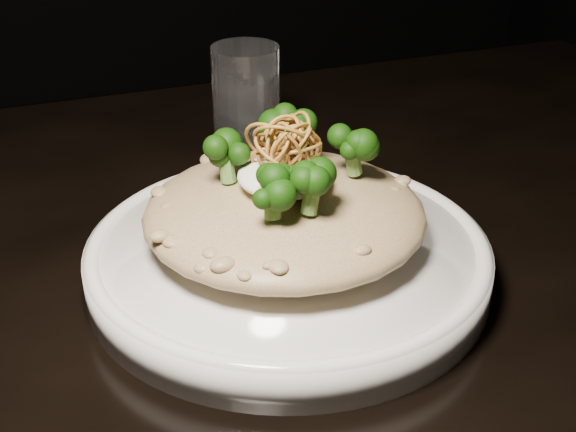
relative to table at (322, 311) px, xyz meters
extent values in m
cube|color=black|center=(0.00, 0.00, 0.06)|extent=(1.10, 0.80, 0.04)
cylinder|color=black|center=(0.48, 0.33, -0.31)|extent=(0.05, 0.05, 0.71)
cylinder|color=white|center=(-0.05, -0.06, 0.10)|extent=(0.31, 0.31, 0.03)
ellipsoid|color=brown|center=(-0.05, -0.05, 0.14)|extent=(0.21, 0.21, 0.05)
ellipsoid|color=white|center=(-0.06, -0.06, 0.17)|extent=(0.07, 0.07, 0.02)
cylinder|color=white|center=(-0.01, 0.16, 0.14)|extent=(0.07, 0.07, 0.12)
camera|label=1|loc=(-0.24, -0.54, 0.42)|focal=50.00mm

